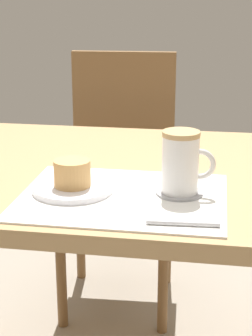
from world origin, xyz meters
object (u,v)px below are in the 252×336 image
at_px(coffee_mug, 181,162).
at_px(dining_table, 145,201).
at_px(pastry_plate, 73,188).
at_px(pastry, 72,173).
at_px(wooden_chair, 120,172).

bearing_deg(coffee_mug, dining_table, 119.55).
relative_size(dining_table, pastry_plate, 7.66).
bearing_deg(dining_table, coffee_mug, -60.45).
bearing_deg(dining_table, pastry, -124.23).
bearing_deg(pastry, pastry_plate, 0.00).
distance_m(dining_table, pastry_plate, 0.24).
bearing_deg(wooden_chair, pastry_plate, 90.67).
height_order(wooden_chair, coffee_mug, wooden_chair).
height_order(wooden_chair, pastry_plate, wooden_chair).
bearing_deg(wooden_chair, pastry, 90.67).
bearing_deg(dining_table, wooden_chair, 104.55).
bearing_deg(wooden_chair, coffee_mug, 104.59).
bearing_deg(pastry, coffee_mug, 5.31).
height_order(pastry_plate, pastry, pastry).
xyz_separation_m(dining_table, pastry_plate, (-0.13, -0.19, 0.09)).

